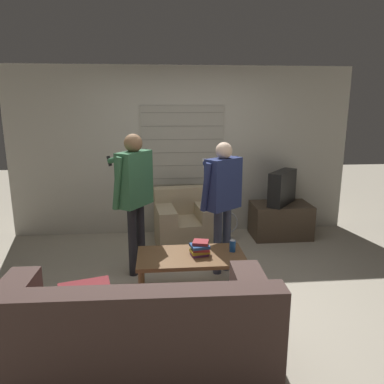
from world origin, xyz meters
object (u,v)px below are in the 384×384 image
at_px(couch_blue, 133,336).
at_px(coffee_table, 191,259).
at_px(book_stack, 200,248).
at_px(floor_fan, 226,226).
at_px(soda_can, 232,246).
at_px(spare_remote, 195,254).
at_px(person_right_standing, 222,192).
at_px(armchair_beige, 185,224).
at_px(person_left_standing, 134,186).
at_px(tv, 282,188).

bearing_deg(couch_blue, coffee_table, 66.68).
relative_size(coffee_table, book_stack, 5.25).
bearing_deg(floor_fan, book_stack, -109.95).
relative_size(book_stack, soda_can, 1.70).
xyz_separation_m(soda_can, spare_remote, (-0.41, -0.05, -0.05)).
xyz_separation_m(book_stack, floor_fan, (0.58, 1.60, -0.31)).
height_order(book_stack, spare_remote, book_stack).
xyz_separation_m(person_right_standing, book_stack, (-0.32, -0.56, -0.47)).
bearing_deg(person_right_standing, soda_can, -123.30).
height_order(armchair_beige, book_stack, armchair_beige).
bearing_deg(person_left_standing, person_right_standing, -59.77).
distance_m(coffee_table, person_right_standing, 0.91).
xyz_separation_m(armchair_beige, book_stack, (0.06, -1.43, 0.20)).
bearing_deg(person_right_standing, book_stack, -157.49).
height_order(coffee_table, person_right_standing, person_right_standing).
xyz_separation_m(book_stack, spare_remote, (-0.05, 0.01, -0.06)).
xyz_separation_m(tv, soda_can, (-1.07, -1.61, -0.25)).
bearing_deg(armchair_beige, tv, -176.32).
bearing_deg(person_left_standing, coffee_table, -101.58).
relative_size(tv, soda_can, 4.97).
height_order(couch_blue, coffee_table, couch_blue).
height_order(couch_blue, spare_remote, couch_blue).
distance_m(couch_blue, armchair_beige, 2.65).
bearing_deg(floor_fan, coffee_table, -112.96).
bearing_deg(person_right_standing, spare_remote, -161.65).
bearing_deg(book_stack, coffee_table, 177.09).
bearing_deg(soda_can, book_stack, -169.91).
relative_size(person_right_standing, spare_remote, 11.66).
height_order(person_left_standing, spare_remote, person_left_standing).
relative_size(couch_blue, book_stack, 9.74).
relative_size(couch_blue, person_left_standing, 1.25).
xyz_separation_m(armchair_beige, tv, (1.49, 0.25, 0.44)).
bearing_deg(spare_remote, person_left_standing, 124.66).
relative_size(tv, spare_remote, 4.62).
distance_m(couch_blue, person_right_standing, 2.08).
bearing_deg(person_right_standing, coffee_table, -164.51).
relative_size(coffee_table, person_right_standing, 0.71).
distance_m(tv, spare_remote, 2.25).
distance_m(soda_can, spare_remote, 0.41).
distance_m(armchair_beige, spare_remote, 1.42).
bearing_deg(person_right_standing, armchair_beige, 76.47).
bearing_deg(tv, floor_fan, -45.19).
relative_size(person_right_standing, floor_fan, 3.57).
distance_m(tv, person_right_standing, 1.59).
bearing_deg(spare_remote, coffee_table, 174.15).
distance_m(couch_blue, person_left_standing, 1.93).
height_order(tv, person_right_standing, person_right_standing).
height_order(couch_blue, soda_can, couch_blue).
bearing_deg(person_left_standing, couch_blue, -143.92).
bearing_deg(couch_blue, spare_remote, 64.97).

